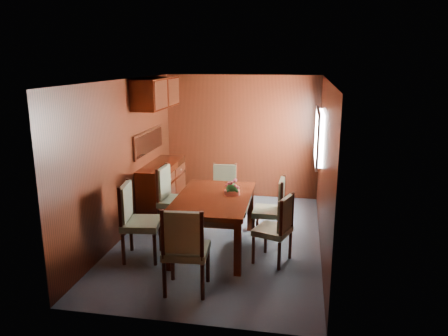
% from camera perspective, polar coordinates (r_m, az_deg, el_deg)
% --- Properties ---
extents(ground, '(4.50, 4.50, 0.00)m').
position_cam_1_polar(ground, '(6.82, -0.45, -9.19)').
color(ground, '#3E4954').
rests_on(ground, ground).
extents(room_shell, '(3.06, 4.52, 2.41)m').
position_cam_1_polar(room_shell, '(6.69, -0.82, 4.95)').
color(room_shell, black).
rests_on(room_shell, ground).
extents(sideboard, '(0.48, 1.40, 0.90)m').
position_cam_1_polar(sideboard, '(7.88, -8.06, -2.60)').
color(sideboard, black).
rests_on(sideboard, ground).
extents(dining_table, '(1.07, 1.69, 0.79)m').
position_cam_1_polar(dining_table, '(6.27, -1.36, -4.71)').
color(dining_table, black).
rests_on(dining_table, ground).
extents(chair_left_near, '(0.56, 0.58, 1.08)m').
position_cam_1_polar(chair_left_near, '(6.10, -11.51, -6.26)').
color(chair_left_near, black).
rests_on(chair_left_near, ground).
extents(chair_left_far, '(0.51, 0.53, 1.07)m').
position_cam_1_polar(chair_left_far, '(6.96, -6.92, -3.58)').
color(chair_left_far, black).
rests_on(chair_left_far, ground).
extents(chair_right_near, '(0.56, 0.57, 0.95)m').
position_cam_1_polar(chair_right_near, '(5.92, 7.03, -7.47)').
color(chair_right_near, black).
rests_on(chair_right_near, ground).
extents(chair_right_far, '(0.47, 0.48, 0.99)m').
position_cam_1_polar(chair_right_far, '(6.59, 6.52, -4.99)').
color(chair_right_far, black).
rests_on(chair_right_far, ground).
extents(chair_head, '(0.55, 0.52, 1.08)m').
position_cam_1_polar(chair_head, '(5.13, -5.13, -10.11)').
color(chair_head, black).
rests_on(chair_head, ground).
extents(chair_foot, '(0.47, 0.45, 0.92)m').
position_cam_1_polar(chair_foot, '(7.59, 0.03, -2.62)').
color(chair_foot, black).
rests_on(chair_foot, ground).
extents(flower_centerpiece, '(0.24, 0.24, 0.24)m').
position_cam_1_polar(flower_centerpiece, '(6.29, 1.07, -2.48)').
color(flower_centerpiece, '#C9563D').
rests_on(flower_centerpiece, dining_table).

